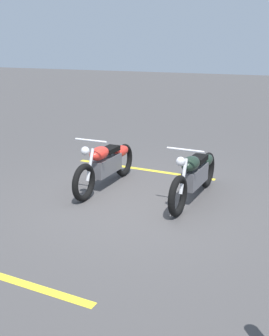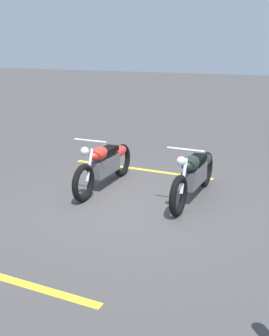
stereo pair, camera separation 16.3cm
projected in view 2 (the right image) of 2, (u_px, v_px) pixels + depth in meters
The scene contains 4 objects.
ground_plane at pixel (136, 203), 7.20m from camera, with size 60.00×60.00×0.00m, color #474444.
motorcycle_bright_foreground at pixel (105, 163), 7.88m from camera, with size 2.23×0.62×1.04m.
motorcycle_dark_foreground at pixel (194, 173), 7.28m from camera, with size 2.23×0.62×1.04m.
parking_stripe_near at pixel (141, 169), 9.07m from camera, with size 3.20×0.12×0.01m, color yellow.
Camera 2 is at (6.22, 2.53, 2.67)m, focal length 44.62 mm.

